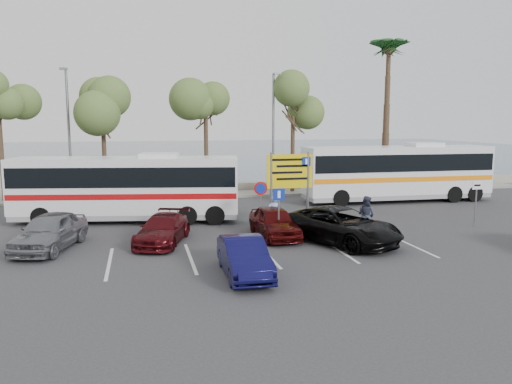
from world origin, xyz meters
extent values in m
plane|color=#2F2F31|center=(0.00, 0.00, 0.00)|extent=(120.00, 120.00, 0.00)
cube|color=gray|center=(0.00, 14.00, 0.07)|extent=(44.00, 2.40, 0.15)
cube|color=gray|center=(0.00, 16.00, 0.30)|extent=(48.00, 0.80, 0.60)
plane|color=#405866|center=(0.00, 60.00, 0.01)|extent=(140.00, 140.00, 0.00)
cylinder|color=#382619|center=(-14.00, 14.00, 2.81)|extent=(0.28, 0.28, 5.32)
cylinder|color=#382619|center=(-8.00, 14.00, 2.67)|extent=(0.28, 0.28, 5.04)
cylinder|color=#382619|center=(-1.50, 14.00, 2.95)|extent=(0.28, 0.28, 5.60)
cylinder|color=#382619|center=(4.50, 14.00, 2.74)|extent=(0.28, 0.28, 5.18)
cylinder|color=#382619|center=(11.50, 14.00, 5.15)|extent=(0.48, 0.48, 10.00)
cylinder|color=slate|center=(-10.00, 13.60, 4.15)|extent=(0.16, 0.16, 8.00)
cylinder|color=slate|center=(-10.00, 13.15, 8.10)|extent=(0.12, 0.90, 0.12)
cube|color=slate|center=(-10.00, 12.65, 8.05)|extent=(0.45, 0.25, 0.12)
cylinder|color=slate|center=(3.00, 13.60, 4.15)|extent=(0.16, 0.16, 8.00)
cylinder|color=slate|center=(3.00, 13.15, 8.10)|extent=(0.12, 0.90, 0.12)
cube|color=slate|center=(3.00, 12.65, 8.05)|extent=(0.45, 0.25, 0.12)
cylinder|color=slate|center=(0.10, 3.20, 1.80)|extent=(0.12, 0.12, 3.60)
cylinder|color=slate|center=(1.90, 3.20, 1.80)|extent=(0.12, 0.12, 3.60)
cube|color=yellow|center=(1.00, 3.20, 2.70)|extent=(2.20, 0.06, 1.60)
cube|color=#0C2699|center=(1.80, 3.16, 3.15)|extent=(0.42, 0.01, 0.42)
cylinder|color=slate|center=(-0.60, 2.40, 1.10)|extent=(0.07, 0.07, 2.20)
cylinder|color=#B20C0C|center=(-0.60, 2.37, 2.05)|extent=(0.60, 0.03, 0.60)
cylinder|color=slate|center=(-0.20, 0.80, 1.10)|extent=(0.07, 0.07, 2.20)
cube|color=#0C2699|center=(-0.20, 0.78, 2.00)|extent=(0.50, 0.03, 0.50)
cylinder|color=slate|center=(9.80, 1.50, 1.10)|extent=(0.07, 0.07, 2.20)
cube|color=white|center=(9.80, 1.48, 2.00)|extent=(0.50, 0.03, 0.40)
cube|color=silver|center=(-6.50, 6.50, 1.87)|extent=(11.31, 4.27, 2.72)
cube|color=black|center=(-6.50, 6.50, 2.35)|extent=(11.10, 4.27, 0.97)
cube|color=#A00C0E|center=(-6.50, 6.50, 1.43)|extent=(11.21, 4.28, 0.28)
cube|color=gray|center=(-6.50, 6.50, 0.51)|extent=(11.20, 4.23, 0.51)
cube|color=silver|center=(-6.50, 6.50, 3.34)|extent=(2.08, 1.78, 0.22)
cube|color=silver|center=(9.84, 9.18, 1.99)|extent=(11.86, 2.80, 2.90)
cube|color=black|center=(9.84, 9.18, 2.51)|extent=(11.63, 2.83, 1.03)
cube|color=orange|center=(9.84, 9.18, 1.53)|extent=(11.75, 2.82, 0.30)
cube|color=gray|center=(9.84, 9.18, 0.54)|extent=(11.75, 2.77, 0.54)
cube|color=silver|center=(9.84, 9.18, 3.56)|extent=(2.01, 1.62, 0.24)
imported|color=slate|center=(-9.36, 1.50, 0.73)|extent=(2.84, 4.62, 1.47)
imported|color=#0F0D41|center=(-2.58, -3.50, 0.63)|extent=(1.39, 3.82, 1.25)
imported|color=#470B10|center=(-4.98, 1.50, 0.59)|extent=(2.84, 4.38, 1.18)
imported|color=#420909|center=(-0.18, 1.50, 0.67)|extent=(1.70, 3.99, 1.35)
imported|color=black|center=(2.22, -0.13, 0.74)|extent=(4.60, 5.84, 1.48)
imported|color=#8DA0CD|center=(0.02, 2.36, 0.86)|extent=(0.66, 0.46, 1.72)
imported|color=#31354A|center=(3.95, 1.15, 0.87)|extent=(1.00, 1.06, 1.73)
camera|label=1|loc=(-5.81, -19.03, 5.07)|focal=35.00mm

